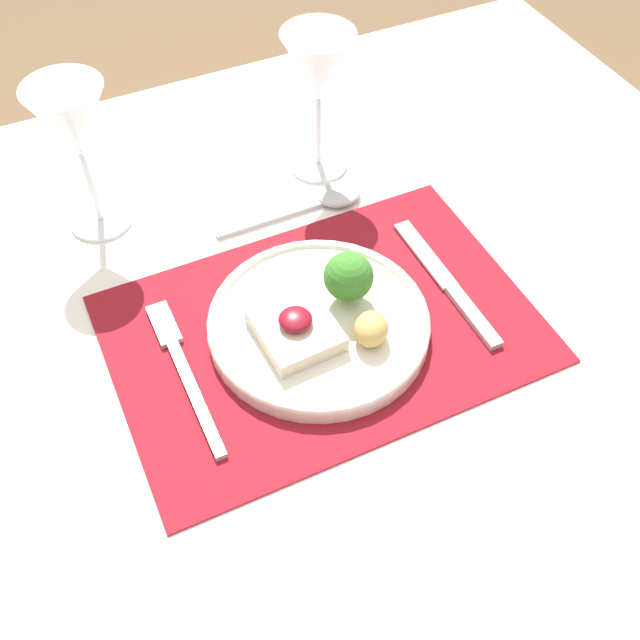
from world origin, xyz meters
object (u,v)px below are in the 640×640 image
at_px(knife, 452,289).
at_px(wine_glass_near, 318,73).
at_px(fork, 181,364).
at_px(spoon, 327,199).
at_px(wine_glass_far, 73,127).
at_px(dinner_plate, 322,321).

height_order(knife, wine_glass_near, wine_glass_near).
xyz_separation_m(knife, wine_glass_near, (-0.04, 0.27, 0.13)).
distance_m(fork, wine_glass_near, 0.39).
bearing_deg(fork, spoon, 31.24).
xyz_separation_m(spoon, wine_glass_far, (-0.27, 0.09, 0.13)).
bearing_deg(fork, knife, -8.39).
xyz_separation_m(dinner_plate, wine_glass_near, (0.12, 0.26, 0.12)).
relative_size(knife, spoon, 1.08).
distance_m(fork, wine_glass_far, 0.29).
xyz_separation_m(dinner_plate, wine_glass_far, (-0.17, 0.28, 0.12)).
bearing_deg(knife, fork, 171.59).
distance_m(spoon, wine_glass_far, 0.31).
height_order(dinner_plate, wine_glass_far, wine_glass_far).
relative_size(dinner_plate, wine_glass_near, 1.27).
height_order(dinner_plate, fork, dinner_plate).
bearing_deg(wine_glass_far, fork, -85.74).
height_order(knife, spoon, spoon).
xyz_separation_m(wine_glass_near, wine_glass_far, (-0.29, 0.02, 0.00)).
bearing_deg(dinner_plate, fork, 172.58).
bearing_deg(spoon, wine_glass_far, 159.24).
bearing_deg(knife, wine_glass_far, 136.33).
bearing_deg(wine_glass_near, knife, -81.28).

